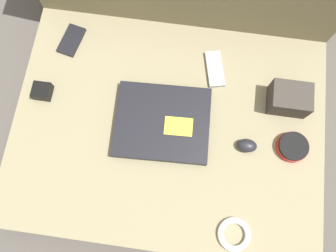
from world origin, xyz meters
name	(u,v)px	position (x,y,z in m)	size (l,w,h in m)	color
ground_plane	(168,136)	(0.00, 0.00, 0.00)	(8.00, 8.00, 0.00)	#4C4742
couch_seat	(168,132)	(0.00, 0.00, 0.06)	(1.02, 0.77, 0.12)	#847A5B
laptop	(162,122)	(-0.02, 0.01, 0.13)	(0.32, 0.27, 0.03)	black
computer_mouse	(247,146)	(0.26, -0.03, 0.13)	(0.06, 0.04, 0.03)	black
speaker_puck	(293,147)	(0.40, -0.01, 0.13)	(0.10, 0.10, 0.03)	red
phone_silver	(215,69)	(0.13, 0.23, 0.12)	(0.08, 0.14, 0.01)	#99999E
phone_black	(71,40)	(-0.38, 0.27, 0.12)	(0.08, 0.12, 0.01)	black
camera_pouch	(289,99)	(0.38, 0.14, 0.16)	(0.13, 0.10, 0.08)	#38332D
charger_brick	(42,91)	(-0.43, 0.06, 0.13)	(0.06, 0.06, 0.03)	black
cable_coil	(234,234)	(0.24, -0.30, 0.13)	(0.10, 0.10, 0.02)	white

